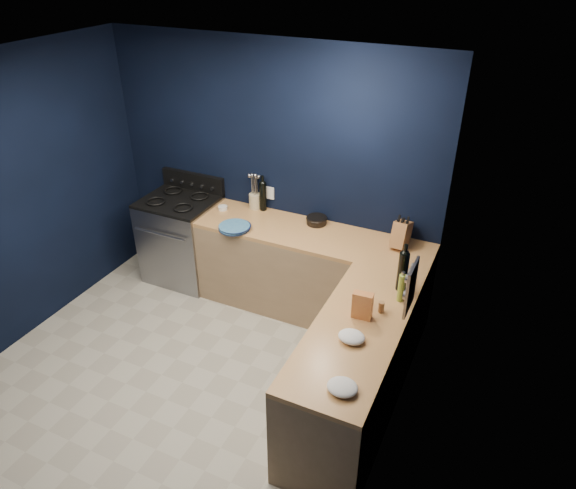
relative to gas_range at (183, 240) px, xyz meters
The scene contains 27 objects.
floor 1.76m from the gas_range, 56.78° to the right, with size 3.50×3.50×0.02m, color #ABA696.
ceiling 2.74m from the gas_range, 56.78° to the right, with size 3.50×3.50×0.02m, color silver.
wall_back 1.30m from the gas_range, 20.08° to the left, with size 3.50×0.02×2.60m, color black.
wall_right 3.16m from the gas_range, 27.83° to the right, with size 0.02×3.50×2.60m, color black.
cab_back 1.53m from the gas_range, ahead, with size 2.30×0.63×0.86m, color #997A58.
top_back 1.59m from the gas_range, ahead, with size 2.30×0.63×0.04m, color #915C2F.
cab_right 2.62m from the gas_range, 25.64° to the right, with size 0.63×1.67×0.86m, color #997A58.
top_right 2.66m from the gas_range, 25.64° to the right, with size 0.63×1.67×0.04m, color #915C2F.
gas_range is the anchor object (origin of this frame).
oven_door 0.32m from the gas_range, 90.00° to the right, with size 0.59×0.02×0.42m, color black.
cooktop 0.48m from the gas_range, ahead, with size 0.76×0.66×0.03m, color black.
backguard 0.65m from the gas_range, 90.00° to the left, with size 0.76×0.06×0.20m, color black.
spice_panel 2.89m from the gas_range, 18.08° to the right, with size 0.02×0.28×0.38m, color gray.
wall_outlet 1.16m from the gas_range, 18.88° to the left, with size 0.09×0.02×0.13m, color white.
plate_stack 0.96m from the gas_range, 15.15° to the right, with size 0.30×0.30×0.04m, color #2F669B.
ramekin 0.68m from the gas_range, 10.79° to the left, with size 0.10×0.10×0.04m, color white.
utensil_crock 0.98m from the gas_range, 19.10° to the left, with size 0.13×0.13×0.16m, color beige.
wine_bottle_back 1.09m from the gas_range, 17.17° to the left, with size 0.07×0.07×0.30m, color black.
lemon_basket 1.58m from the gas_range, ahead, with size 0.20×0.20×0.08m, color black.
knife_block 2.42m from the gas_range, ahead, with size 0.13×0.22×0.24m, color #915D31.
wine_bottle_right 2.65m from the gas_range, 11.61° to the right, with size 0.08×0.08×0.33m, color black.
oil_bottle 2.71m from the gas_range, 14.68° to the right, with size 0.05×0.05×0.23m, color olive.
spice_jar_near 2.54m from the gas_range, 20.37° to the right, with size 0.05×0.05×0.10m, color olive.
spice_jar_far 2.66m from the gas_range, 19.51° to the right, with size 0.05×0.05×0.09m, color olive.
crouton_bag 2.62m from the gas_range, 23.01° to the right, with size 0.15×0.07×0.22m, color #A31934.
towel_front 2.74m from the gas_range, 28.32° to the right, with size 0.19×0.16×0.07m, color white.
towel_end 3.07m from the gas_range, 35.23° to the right, with size 0.20×0.18×0.06m, color white.
Camera 1 is at (2.24, -2.60, 3.35)m, focal length 32.64 mm.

